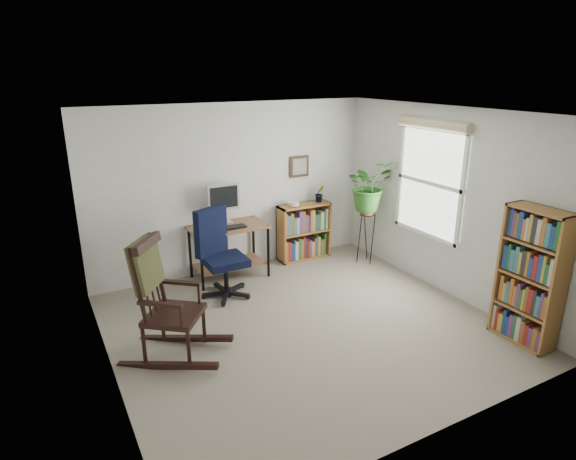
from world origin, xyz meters
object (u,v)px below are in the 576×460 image
office_chair (225,254)px  rocking_chair (173,299)px  desk (229,252)px  low_bookshelf (304,232)px  tall_bookshelf (531,277)px

office_chair → rocking_chair: rocking_chair is taller
desk → office_chair: size_ratio=0.90×
desk → low_bookshelf: bearing=5.3°
rocking_chair → tall_bookshelf: size_ratio=0.86×
desk → tall_bookshelf: 3.79m
low_bookshelf → tall_bookshelf: size_ratio=0.58×
tall_bookshelf → low_bookshelf: bearing=105.0°
desk → office_chair: 0.64m
desk → low_bookshelf: low_bookshelf is taller
low_bookshelf → desk: bearing=-174.7°
low_bookshelf → tall_bookshelf: 3.34m
rocking_chair → low_bookshelf: bearing=-17.4°
tall_bookshelf → rocking_chair: bearing=156.0°
desk → low_bookshelf: (1.29, 0.12, 0.05)m
rocking_chair → office_chair: bearing=-4.2°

